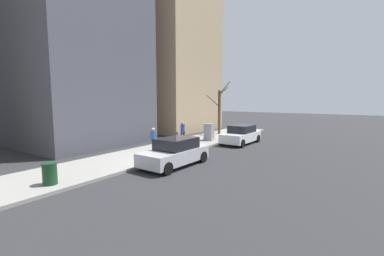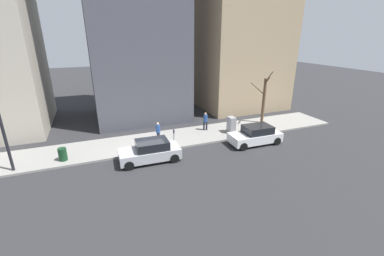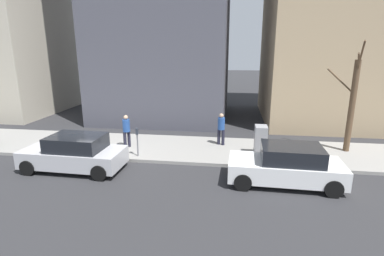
{
  "view_description": "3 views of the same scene",
  "coord_description": "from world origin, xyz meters",
  "px_view_note": "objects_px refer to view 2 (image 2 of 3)",
  "views": [
    {
      "loc": [
        -9.67,
        11.12,
        3.63
      ],
      "look_at": [
        1.14,
        -4.84,
        1.47
      ],
      "focal_mm": 24.0,
      "sensor_mm": 36.0,
      "label": 1
    },
    {
      "loc": [
        -17.35,
        3.5,
        8.46
      ],
      "look_at": [
        1.6,
        -4.03,
        0.95
      ],
      "focal_mm": 24.0,
      "sensor_mm": 36.0,
      "label": 2
    },
    {
      "loc": [
        -12.23,
        -6.37,
        5.02
      ],
      "look_at": [
        0.66,
        -4.55,
        1.54
      ],
      "focal_mm": 28.0,
      "sensor_mm": 36.0,
      "label": 3
    }
  ],
  "objects_px": {
    "bare_tree": "(264,100)",
    "office_tower_left": "(240,9)",
    "parking_meter": "(174,136)",
    "utility_box": "(231,125)",
    "parked_car_white": "(256,135)",
    "pedestrian_midblock": "(158,131)",
    "parked_car_silver": "(150,151)",
    "trash_bin": "(63,154)",
    "pedestrian_near_meter": "(205,120)"
  },
  "relations": [
    {
      "from": "parked_car_white",
      "to": "parking_meter",
      "type": "xyz_separation_m",
      "value": [
        1.75,
        6.39,
        0.24
      ]
    },
    {
      "from": "pedestrian_midblock",
      "to": "office_tower_left",
      "type": "bearing_deg",
      "value": 162.24
    },
    {
      "from": "parked_car_white",
      "to": "parking_meter",
      "type": "distance_m",
      "value": 6.63
    },
    {
      "from": "trash_bin",
      "to": "bare_tree",
      "type": "bearing_deg",
      "value": -84.61
    },
    {
      "from": "trash_bin",
      "to": "parked_car_white",
      "type": "bearing_deg",
      "value": -98.72
    },
    {
      "from": "parked_car_white",
      "to": "parking_meter",
      "type": "bearing_deg",
      "value": 76.28
    },
    {
      "from": "pedestrian_midblock",
      "to": "pedestrian_near_meter",
      "type": "bearing_deg",
      "value": 139.81
    },
    {
      "from": "utility_box",
      "to": "trash_bin",
      "type": "xyz_separation_m",
      "value": [
        -0.4,
        13.59,
        -0.25
      ]
    },
    {
      "from": "parked_car_silver",
      "to": "office_tower_left",
      "type": "distance_m",
      "value": 20.52
    },
    {
      "from": "parking_meter",
      "to": "utility_box",
      "type": "height_order",
      "value": "utility_box"
    },
    {
      "from": "parked_car_silver",
      "to": "parking_meter",
      "type": "relative_size",
      "value": 3.15
    },
    {
      "from": "parking_meter",
      "to": "pedestrian_near_meter",
      "type": "height_order",
      "value": "pedestrian_near_meter"
    },
    {
      "from": "parked_car_white",
      "to": "trash_bin",
      "type": "distance_m",
      "value": 14.52
    },
    {
      "from": "bare_tree",
      "to": "office_tower_left",
      "type": "height_order",
      "value": "office_tower_left"
    },
    {
      "from": "office_tower_left",
      "to": "parked_car_silver",
      "type": "bearing_deg",
      "value": 130.2
    },
    {
      "from": "pedestrian_near_meter",
      "to": "parked_car_white",
      "type": "bearing_deg",
      "value": -37.33
    },
    {
      "from": "trash_bin",
      "to": "office_tower_left",
      "type": "height_order",
      "value": "office_tower_left"
    },
    {
      "from": "bare_tree",
      "to": "pedestrian_near_meter",
      "type": "xyz_separation_m",
      "value": [
        0.12,
        6.11,
        -1.4
      ]
    },
    {
      "from": "parked_car_white",
      "to": "pedestrian_midblock",
      "type": "bearing_deg",
      "value": 69.82
    },
    {
      "from": "parked_car_silver",
      "to": "bare_tree",
      "type": "relative_size",
      "value": 0.82
    },
    {
      "from": "parked_car_white",
      "to": "bare_tree",
      "type": "height_order",
      "value": "bare_tree"
    },
    {
      "from": "parked_car_white",
      "to": "parked_car_silver",
      "type": "xyz_separation_m",
      "value": [
        0.16,
        8.63,
        0.0
      ]
    },
    {
      "from": "trash_bin",
      "to": "utility_box",
      "type": "bearing_deg",
      "value": -88.31
    },
    {
      "from": "utility_box",
      "to": "pedestrian_midblock",
      "type": "bearing_deg",
      "value": 87.1
    },
    {
      "from": "utility_box",
      "to": "parked_car_white",
      "type": "bearing_deg",
      "value": -163.62
    },
    {
      "from": "pedestrian_midblock",
      "to": "office_tower_left",
      "type": "height_order",
      "value": "office_tower_left"
    },
    {
      "from": "trash_bin",
      "to": "office_tower_left",
      "type": "xyz_separation_m",
      "value": [
        9.4,
        -19.26,
        10.47
      ]
    },
    {
      "from": "parked_car_silver",
      "to": "trash_bin",
      "type": "bearing_deg",
      "value": 71.96
    },
    {
      "from": "parked_car_white",
      "to": "trash_bin",
      "type": "relative_size",
      "value": 4.72
    },
    {
      "from": "utility_box",
      "to": "office_tower_left",
      "type": "distance_m",
      "value": 14.75
    },
    {
      "from": "pedestrian_midblock",
      "to": "parked_car_white",
      "type": "bearing_deg",
      "value": 105.16
    },
    {
      "from": "parking_meter",
      "to": "bare_tree",
      "type": "xyz_separation_m",
      "value": [
        2.13,
        -9.85,
        1.51
      ]
    },
    {
      "from": "bare_tree",
      "to": "utility_box",
      "type": "bearing_deg",
      "value": 106.89
    },
    {
      "from": "parking_meter",
      "to": "pedestrian_midblock",
      "type": "bearing_deg",
      "value": 38.71
    },
    {
      "from": "parked_car_silver",
      "to": "office_tower_left",
      "type": "bearing_deg",
      "value": -48.23
    },
    {
      "from": "pedestrian_near_meter",
      "to": "office_tower_left",
      "type": "relative_size",
      "value": 0.07
    },
    {
      "from": "utility_box",
      "to": "pedestrian_near_meter",
      "type": "xyz_separation_m",
      "value": [
        1.4,
        1.89,
        0.24
      ]
    },
    {
      "from": "pedestrian_midblock",
      "to": "parked_car_silver",
      "type": "bearing_deg",
      "value": 12.0
    },
    {
      "from": "utility_box",
      "to": "bare_tree",
      "type": "relative_size",
      "value": 0.27
    },
    {
      "from": "parked_car_white",
      "to": "pedestrian_near_meter",
      "type": "xyz_separation_m",
      "value": [
        4.0,
        2.65,
        0.35
      ]
    },
    {
      "from": "parked_car_white",
      "to": "office_tower_left",
      "type": "height_order",
      "value": "office_tower_left"
    },
    {
      "from": "pedestrian_near_meter",
      "to": "pedestrian_midblock",
      "type": "bearing_deg",
      "value": -148.0
    },
    {
      "from": "bare_tree",
      "to": "parking_meter",
      "type": "bearing_deg",
      "value": 102.21
    },
    {
      "from": "parked_car_white",
      "to": "pedestrian_near_meter",
      "type": "relative_size",
      "value": 2.56
    },
    {
      "from": "parking_meter",
      "to": "trash_bin",
      "type": "xyz_separation_m",
      "value": [
        0.45,
        7.96,
        -0.38
      ]
    },
    {
      "from": "parked_car_silver",
      "to": "utility_box",
      "type": "xyz_separation_m",
      "value": [
        2.44,
        -7.87,
        0.11
      ]
    },
    {
      "from": "utility_box",
      "to": "pedestrian_near_meter",
      "type": "distance_m",
      "value": 2.37
    },
    {
      "from": "parked_car_white",
      "to": "bare_tree",
      "type": "xyz_separation_m",
      "value": [
        3.88,
        -3.46,
        1.76
      ]
    },
    {
      "from": "parked_car_white",
      "to": "parked_car_silver",
      "type": "relative_size",
      "value": 1.0
    },
    {
      "from": "utility_box",
      "to": "bare_tree",
      "type": "xyz_separation_m",
      "value": [
        1.28,
        -4.22,
        1.64
      ]
    }
  ]
}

